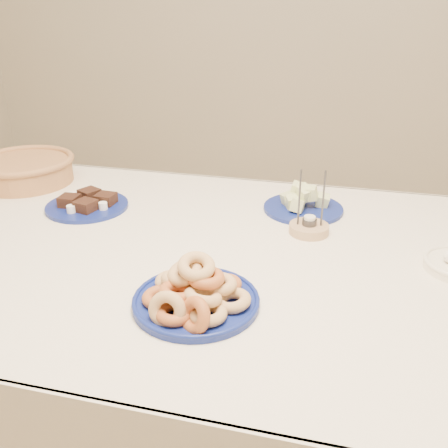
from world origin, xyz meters
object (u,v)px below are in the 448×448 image
Objects in this scene: donut_platter at (195,294)px; melon_plate at (303,203)px; wicker_basket at (25,169)px; brownie_plate at (87,204)px; dining_table at (229,287)px; candle_holder at (309,227)px.

donut_platter is 0.60m from melon_plate.
wicker_basket is at bearing 143.60° from donut_platter.
wicker_basket is (-0.96, 0.01, 0.02)m from melon_plate.
donut_platter is 0.99m from wicker_basket.
melon_plate reaches higher than brownie_plate.
donut_platter reaches higher than brownie_plate.
dining_table is 0.89m from wicker_basket.
donut_platter is 0.64m from brownie_plate.
melon_plate is (0.16, 0.57, -0.00)m from donut_platter.
melon_plate is 0.73× the size of wicker_basket.
wicker_basket reaches higher than melon_plate.
candle_holder is (0.20, 0.42, -0.01)m from donut_platter.
wicker_basket is at bearing 153.39° from brownie_plate.
melon_plate is at bearing 12.83° from brownie_plate.
dining_table is 5.37× the size of donut_platter.
donut_platter is (-0.01, -0.26, 0.14)m from dining_table.
melon_plate is at bearing 74.12° from donut_platter.
donut_platter is at bearing -105.88° from melon_plate.
brownie_plate is (-0.49, 0.17, 0.12)m from dining_table.
donut_platter is at bearing -36.40° from wicker_basket.
dining_table is 5.50× the size of melon_plate.
dining_table is 9.43× the size of candle_holder.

